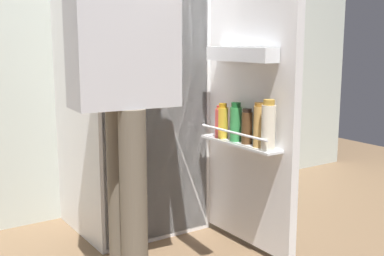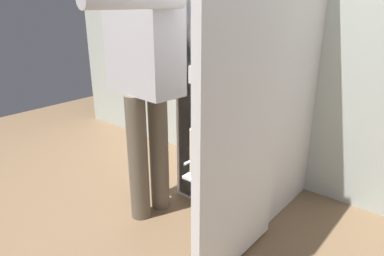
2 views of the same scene
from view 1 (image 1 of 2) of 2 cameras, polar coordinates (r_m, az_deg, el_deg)
name	(u,v)px [view 1 (image 1 of 2)]	position (r m, az deg, el deg)	size (l,w,h in m)	color
refrigerator	(138,80)	(2.79, -6.28, 5.55)	(0.72, 1.27, 1.71)	white
person	(126,70)	(2.16, -7.68, 6.70)	(0.54, 0.78, 1.58)	#665B4C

